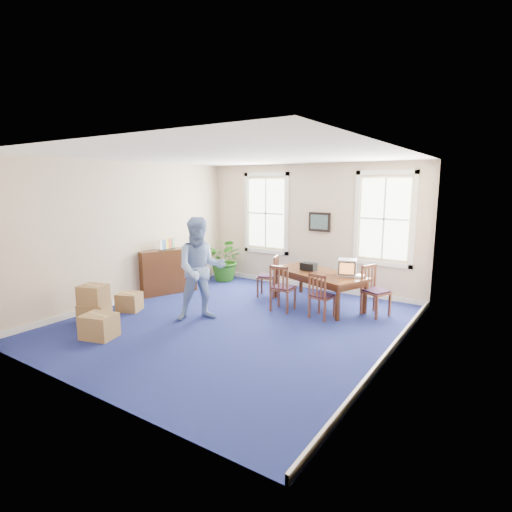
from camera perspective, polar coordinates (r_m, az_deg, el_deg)
The scene contains 25 objects.
floor at distance 8.00m, azimuth -3.01°, elevation -9.42°, with size 6.50×6.50×0.00m, color navy.
ceiling at distance 7.55m, azimuth -3.24°, elevation 14.11°, with size 6.50×6.50×0.00m, color white.
wall_back at distance 10.38m, azimuth 7.63°, elevation 4.13°, with size 6.50×6.50×0.00m, color beige.
wall_front at distance 5.40m, azimuth -24.11°, elevation -2.30°, with size 6.50×6.50×0.00m, color beige.
wall_left at distance 9.69m, azimuth -17.57°, elevation 3.31°, with size 6.50×6.50×0.00m, color beige.
wall_right at distance 6.32m, azimuth 19.31°, elevation -0.25°, with size 6.50×6.50×0.00m, color beige.
baseboard_back at distance 10.63m, azimuth 7.37°, elevation -4.17°, with size 6.00×0.04×0.12m, color white.
baseboard_left at distance 9.95m, azimuth -16.98°, elevation -5.53°, with size 0.04×6.50×0.12m, color white.
baseboard_right at distance 6.77m, azimuth 18.27°, elevation -13.16°, with size 0.04×6.50×0.12m, color white.
window_left at distance 10.96m, azimuth 1.47°, elevation 6.11°, with size 1.40×0.12×2.20m, color white, non-canonical shape.
window_right at distance 9.66m, azimuth 17.85°, elevation 5.07°, with size 1.40×0.12×2.20m, color white, non-canonical shape.
wall_picture at distance 10.20m, azimuth 9.05°, elevation 4.83°, with size 0.58×0.06×0.48m, color black, non-canonical shape.
conference_table at distance 9.09m, azimuth 8.75°, elevation -4.60°, with size 2.23×1.01×0.76m, color #492510, non-canonical shape.
crt_tv at distance 8.76m, azimuth 12.90°, elevation -1.57°, with size 0.38×0.42×0.35m, color #B7B7BC, non-canonical shape.
game_console at distance 8.65m, azimuth 14.63°, elevation -2.81°, with size 0.17×0.21×0.05m, color white.
equipment_bag at distance 9.13m, azimuth 7.52°, elevation -1.50°, with size 0.34×0.22×0.17m, color black.
chair_near_left at distance 8.60m, azimuth 3.88°, elevation -4.50°, with size 0.45×0.45×1.01m, color brown, non-canonical shape.
chair_near_right at distance 8.22m, azimuth 9.44°, elevation -5.59°, with size 0.42×0.42×0.93m, color brown, non-canonical shape.
chair_end_left at distance 9.66m, azimuth 1.66°, elevation -2.85°, with size 0.45×0.45×1.00m, color brown, non-canonical shape.
chair_end_right at distance 8.61m, azimuth 16.78°, elevation -4.82°, with size 0.46×0.46×1.03m, color brown, non-canonical shape.
man at distance 7.97m, azimuth -7.89°, elevation -1.87°, with size 1.01×0.78×2.06m, color #7C9CD3.
credenza at distance 10.18m, azimuth -12.51°, elevation -2.13°, with size 0.40×1.40×1.10m, color #492510.
brochure_rack at distance 10.04m, azimuth -12.58°, elevation 1.70°, with size 0.11×0.63×0.28m, color #99999E, non-canonical shape.
potted_plant at distance 11.21m, azimuth -4.30°, elevation -0.48°, with size 1.10×0.95×1.22m, color #205D13.
cardboard_boxes at distance 8.30m, azimuth -20.76°, elevation -6.41°, with size 1.42×1.42×0.81m, color #A17646, non-canonical shape.
Camera 1 is at (4.49, -6.05, 2.69)m, focal length 28.00 mm.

